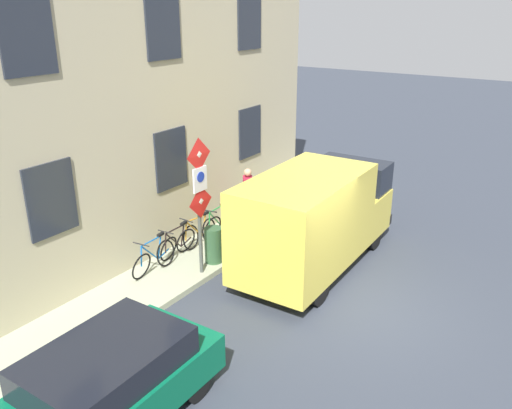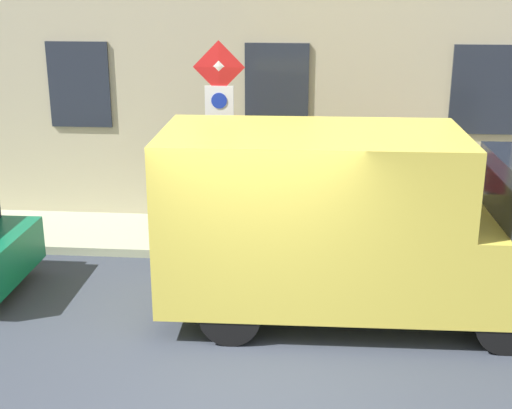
{
  "view_description": "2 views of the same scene",
  "coord_description": "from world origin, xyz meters",
  "px_view_note": "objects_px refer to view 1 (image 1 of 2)",
  "views": [
    {
      "loc": [
        -3.69,
        9.32,
        6.16
      ],
      "look_at": [
        3.05,
        -0.77,
        1.49
      ],
      "focal_mm": 36.8,
      "sensor_mm": 36.0,
      "label": 1
    },
    {
      "loc": [
        -6.99,
        -0.7,
        4.34
      ],
      "look_at": [
        2.62,
        0.14,
        1.2
      ],
      "focal_mm": 49.21,
      "sensor_mm": 36.0,
      "label": 2
    }
  ],
  "objects_px": {
    "bicycle_green": "(219,222)",
    "bicycle_orange": "(199,232)",
    "delivery_van": "(316,216)",
    "bicycle_blue": "(155,256)",
    "bicycle_black": "(178,244)",
    "pedestrian": "(248,195)",
    "litter_bin": "(213,245)",
    "sign_post_stacked": "(200,191)",
    "parked_hatchback": "(102,388)"
  },
  "relations": [
    {
      "from": "bicycle_green",
      "to": "bicycle_orange",
      "type": "height_order",
      "value": "same"
    },
    {
      "from": "delivery_van",
      "to": "bicycle_blue",
      "type": "bearing_deg",
      "value": 129.91
    },
    {
      "from": "bicycle_green",
      "to": "litter_bin",
      "type": "height_order",
      "value": "litter_bin"
    },
    {
      "from": "sign_post_stacked",
      "to": "pedestrian",
      "type": "xyz_separation_m",
      "value": [
        0.72,
        -2.94,
        -1.13
      ]
    },
    {
      "from": "pedestrian",
      "to": "bicycle_green",
      "type": "bearing_deg",
      "value": 34.33
    },
    {
      "from": "bicycle_green",
      "to": "bicycle_orange",
      "type": "distance_m",
      "value": 0.83
    },
    {
      "from": "bicycle_blue",
      "to": "litter_bin",
      "type": "height_order",
      "value": "litter_bin"
    },
    {
      "from": "bicycle_orange",
      "to": "litter_bin",
      "type": "height_order",
      "value": "litter_bin"
    },
    {
      "from": "bicycle_black",
      "to": "delivery_van",
      "type": "bearing_deg",
      "value": 115.75
    },
    {
      "from": "delivery_van",
      "to": "pedestrian",
      "type": "xyz_separation_m",
      "value": [
        2.63,
        -0.91,
        -0.26
      ]
    },
    {
      "from": "delivery_van",
      "to": "bicycle_green",
      "type": "relative_size",
      "value": 3.13
    },
    {
      "from": "bicycle_green",
      "to": "bicycle_blue",
      "type": "distance_m",
      "value": 2.49
    },
    {
      "from": "sign_post_stacked",
      "to": "bicycle_orange",
      "type": "xyz_separation_m",
      "value": [
        1.03,
        -1.13,
        -1.69
      ]
    },
    {
      "from": "parked_hatchback",
      "to": "bicycle_orange",
      "type": "relative_size",
      "value": 2.34
    },
    {
      "from": "bicycle_green",
      "to": "bicycle_blue",
      "type": "xyz_separation_m",
      "value": [
        0.0,
        2.49,
        0.0
      ]
    },
    {
      "from": "sign_post_stacked",
      "to": "bicycle_orange",
      "type": "distance_m",
      "value": 2.28
    },
    {
      "from": "pedestrian",
      "to": "litter_bin",
      "type": "bearing_deg",
      "value": 65.74
    },
    {
      "from": "bicycle_blue",
      "to": "litter_bin",
      "type": "relative_size",
      "value": 1.91
    },
    {
      "from": "bicycle_black",
      "to": "pedestrian",
      "type": "bearing_deg",
      "value": 168.52
    },
    {
      "from": "bicycle_orange",
      "to": "bicycle_blue",
      "type": "xyz_separation_m",
      "value": [
        -0.0,
        1.66,
        0.0
      ]
    },
    {
      "from": "pedestrian",
      "to": "parked_hatchback",
      "type": "bearing_deg",
      "value": 70.25
    },
    {
      "from": "bicycle_green",
      "to": "parked_hatchback",
      "type": "bearing_deg",
      "value": 15.28
    },
    {
      "from": "pedestrian",
      "to": "delivery_van",
      "type": "bearing_deg",
      "value": 122.9
    },
    {
      "from": "pedestrian",
      "to": "litter_bin",
      "type": "relative_size",
      "value": 1.91
    },
    {
      "from": "bicycle_green",
      "to": "bicycle_orange",
      "type": "bearing_deg",
      "value": -8.04
    },
    {
      "from": "delivery_van",
      "to": "pedestrian",
      "type": "relative_size",
      "value": 3.12
    },
    {
      "from": "bicycle_orange",
      "to": "sign_post_stacked",
      "type": "bearing_deg",
      "value": 45.55
    },
    {
      "from": "sign_post_stacked",
      "to": "bicycle_green",
      "type": "distance_m",
      "value": 2.78
    },
    {
      "from": "parked_hatchback",
      "to": "bicycle_black",
      "type": "xyz_separation_m",
      "value": [
        2.78,
        -4.83,
        -0.22
      ]
    },
    {
      "from": "sign_post_stacked",
      "to": "bicycle_blue",
      "type": "relative_size",
      "value": 1.85
    },
    {
      "from": "parked_hatchback",
      "to": "bicycle_blue",
      "type": "bearing_deg",
      "value": -145.53
    },
    {
      "from": "bicycle_black",
      "to": "bicycle_blue",
      "type": "relative_size",
      "value": 1.0
    },
    {
      "from": "delivery_van",
      "to": "parked_hatchback",
      "type": "bearing_deg",
      "value": 177.51
    },
    {
      "from": "sign_post_stacked",
      "to": "parked_hatchback",
      "type": "height_order",
      "value": "sign_post_stacked"
    },
    {
      "from": "bicycle_orange",
      "to": "bicycle_blue",
      "type": "distance_m",
      "value": 1.66
    },
    {
      "from": "sign_post_stacked",
      "to": "pedestrian",
      "type": "distance_m",
      "value": 3.23
    },
    {
      "from": "bicycle_orange",
      "to": "delivery_van",
      "type": "bearing_deg",
      "value": 110.19
    },
    {
      "from": "sign_post_stacked",
      "to": "delivery_van",
      "type": "bearing_deg",
      "value": -133.18
    },
    {
      "from": "litter_bin",
      "to": "bicycle_black",
      "type": "bearing_deg",
      "value": 18.86
    },
    {
      "from": "bicycle_orange",
      "to": "bicycle_black",
      "type": "height_order",
      "value": "same"
    },
    {
      "from": "parked_hatchback",
      "to": "bicycle_green",
      "type": "height_order",
      "value": "parked_hatchback"
    },
    {
      "from": "sign_post_stacked",
      "to": "parked_hatchback",
      "type": "relative_size",
      "value": 0.79
    },
    {
      "from": "bicycle_green",
      "to": "bicycle_orange",
      "type": "xyz_separation_m",
      "value": [
        0.0,
        0.83,
        0.0
      ]
    },
    {
      "from": "pedestrian",
      "to": "sign_post_stacked",
      "type": "bearing_deg",
      "value": 65.71
    },
    {
      "from": "parked_hatchback",
      "to": "litter_bin",
      "type": "distance_m",
      "value": 5.48
    },
    {
      "from": "delivery_van",
      "to": "bicycle_green",
      "type": "bearing_deg",
      "value": 90.28
    },
    {
      "from": "sign_post_stacked",
      "to": "parked_hatchback",
      "type": "distance_m",
      "value": 5.08
    },
    {
      "from": "sign_post_stacked",
      "to": "delivery_van",
      "type": "xyz_separation_m",
      "value": [
        -1.91,
        -2.03,
        -0.87
      ]
    },
    {
      "from": "sign_post_stacked",
      "to": "bicycle_black",
      "type": "distance_m",
      "value": 2.0
    },
    {
      "from": "pedestrian",
      "to": "bicycle_blue",
      "type": "bearing_deg",
      "value": 46.8
    }
  ]
}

